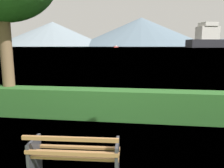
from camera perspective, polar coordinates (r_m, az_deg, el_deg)
name	(u,v)px	position (r m, az deg, el deg)	size (l,w,h in m)	color
water_surface	(140,47)	(313.18, 7.44, 9.55)	(620.00, 620.00, 0.00)	#7A99A8
park_bench	(75,156)	(3.92, -9.77, -18.00)	(1.55, 0.65, 0.87)	olive
hedge_row	(105,104)	(6.78, -1.89, -5.29)	(13.06, 0.64, 0.92)	#285B23
fishing_boat_near	(116,47)	(241.77, 1.02, 9.70)	(5.30, 6.09, 2.37)	#B2332D
sailboat_mid	(2,47)	(186.70, -26.87, 8.52)	(6.05, 7.94, 2.18)	gold
distant_hills	(158,34)	(583.92, 11.98, 12.69)	(863.98, 371.56, 74.77)	gray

